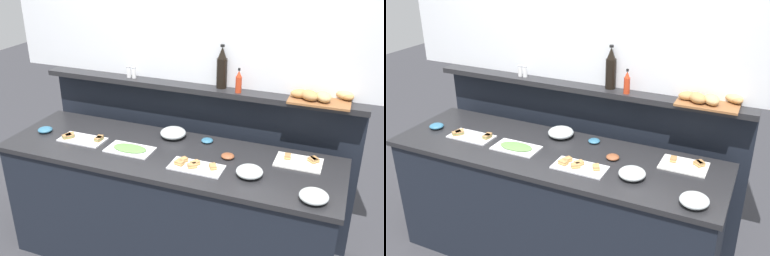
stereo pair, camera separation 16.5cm
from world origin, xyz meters
TOP-DOWN VIEW (x-y plane):
  - ground_plane at (0.00, 0.60)m, footprint 12.00×12.00m
  - buffet_counter at (0.00, 0.00)m, footprint 2.34×0.72m
  - back_ledge_unit at (0.00, 0.54)m, footprint 2.47×0.22m
  - sandwich_platter_rear at (-0.65, -0.05)m, footprint 0.33×0.17m
  - sandwich_platter_front at (0.25, -0.13)m, footprint 0.35×0.17m
  - sandwich_platter_side at (0.86, 0.18)m, footprint 0.30×0.20m
  - cold_cuts_platter at (-0.25, -0.06)m, footprint 0.32×0.18m
  - glass_bowl_large at (-0.06, 0.23)m, footprint 0.19×0.19m
  - glass_bowl_medium at (1.00, -0.24)m, footprint 0.16×0.16m
  - glass_bowl_small at (0.60, -0.11)m, footprint 0.17×0.17m
  - condiment_bowl_teal at (0.40, 0.07)m, footprint 0.09×0.09m
  - condiment_bowl_cream at (-0.99, -0.03)m, footprint 0.11×0.11m
  - condiment_bowl_red at (0.20, 0.25)m, footprint 0.08×0.08m
  - wine_bottle_dark at (0.22, 0.49)m, footprint 0.08×0.08m
  - hot_sauce_bottle at (0.36, 0.43)m, footprint 0.04×0.04m
  - salt_shaker at (-0.53, 0.46)m, footprint 0.03×0.03m
  - pepper_shaker at (-0.49, 0.46)m, footprint 0.03×0.03m
  - bread_basket at (0.93, 0.47)m, footprint 0.44×0.28m

SIDE VIEW (x-z plane):
  - ground_plane at x=0.00m, z-range 0.00..0.00m
  - buffet_counter at x=0.00m, z-range 0.00..0.91m
  - back_ledge_unit at x=0.00m, z-range 0.03..1.28m
  - sandwich_platter_side at x=0.86m, z-range 0.90..0.94m
  - cold_cuts_platter at x=-0.25m, z-range 0.91..0.93m
  - sandwich_platter_front at x=0.25m, z-range 0.90..0.94m
  - sandwich_platter_rear at x=-0.65m, z-range 0.90..0.94m
  - condiment_bowl_red at x=0.20m, z-range 0.91..0.94m
  - condiment_bowl_teal at x=0.40m, z-range 0.91..0.94m
  - condiment_bowl_cream at x=-0.99m, z-range 0.91..0.95m
  - glass_bowl_medium at x=1.00m, z-range 0.91..0.97m
  - glass_bowl_small at x=0.60m, z-range 0.91..0.97m
  - glass_bowl_large at x=-0.06m, z-range 0.90..0.98m
  - bread_basket at x=0.93m, z-range 1.24..1.32m
  - salt_shaker at x=-0.53m, z-range 1.24..1.33m
  - pepper_shaker at x=-0.49m, z-range 1.24..1.33m
  - hot_sauce_bottle at x=0.36m, z-range 1.23..1.41m
  - wine_bottle_dark at x=0.22m, z-range 1.23..1.54m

